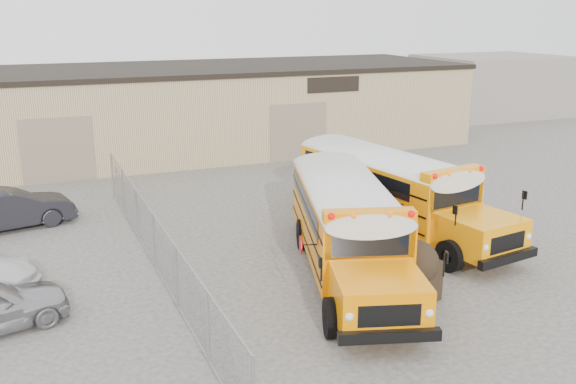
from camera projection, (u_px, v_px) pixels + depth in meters
name	position (u px, v px, depth m)	size (l,w,h in m)	color
ground	(375.00, 274.00, 19.27)	(120.00, 120.00, 0.00)	#494643
warehouse	(199.00, 107.00, 36.39)	(30.20, 10.20, 4.67)	tan
chainlink_fence	(154.00, 240.00, 19.47)	(0.07, 18.07, 1.81)	gray
distant_building_right	(492.00, 85.00, 48.87)	(10.00, 8.00, 4.40)	gray
school_bus_left	(320.00, 172.00, 24.73)	(5.13, 9.99, 2.85)	#FF8500
school_bus_right	(304.00, 154.00, 27.75)	(3.79, 9.98, 2.85)	#FF9707
tarp_bundle	(416.00, 270.00, 17.35)	(1.37, 1.30, 1.69)	black
car_dark	(9.00, 209.00, 23.12)	(1.55, 4.44, 1.46)	black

